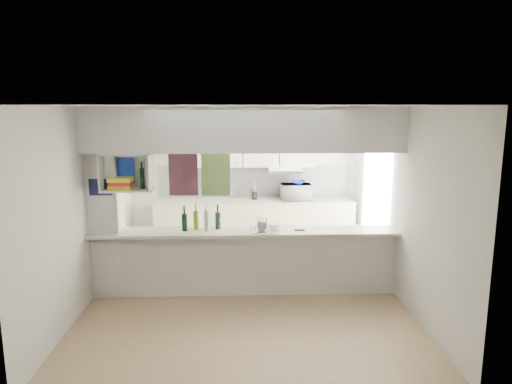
{
  "coord_description": "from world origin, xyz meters",
  "views": [
    {
      "loc": [
        -0.07,
        -6.07,
        2.58
      ],
      "look_at": [
        0.17,
        0.5,
        1.36
      ],
      "focal_mm": 32.0,
      "sensor_mm": 36.0,
      "label": 1
    }
  ],
  "objects_px": {
    "dish_rack": "(265,225)",
    "wine_bottles": "(201,220)",
    "bowl": "(298,182)",
    "microwave": "(296,192)"
  },
  "relations": [
    {
      "from": "dish_rack",
      "to": "wine_bottles",
      "type": "height_order",
      "value": "wine_bottles"
    },
    {
      "from": "bowl",
      "to": "wine_bottles",
      "type": "distance_m",
      "value": 2.57
    },
    {
      "from": "bowl",
      "to": "wine_bottles",
      "type": "xyz_separation_m",
      "value": [
        -1.59,
        -2.02,
        -0.19
      ]
    },
    {
      "from": "wine_bottles",
      "to": "microwave",
      "type": "bearing_deg",
      "value": 52.5
    },
    {
      "from": "wine_bottles",
      "to": "dish_rack",
      "type": "bearing_deg",
      "value": -6.69
    },
    {
      "from": "bowl",
      "to": "microwave",
      "type": "bearing_deg",
      "value": 158.08
    },
    {
      "from": "microwave",
      "to": "wine_bottles",
      "type": "height_order",
      "value": "wine_bottles"
    },
    {
      "from": "microwave",
      "to": "bowl",
      "type": "distance_m",
      "value": 0.18
    },
    {
      "from": "bowl",
      "to": "dish_rack",
      "type": "bearing_deg",
      "value": -108.73
    },
    {
      "from": "dish_rack",
      "to": "wine_bottles",
      "type": "distance_m",
      "value": 0.87
    }
  ]
}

